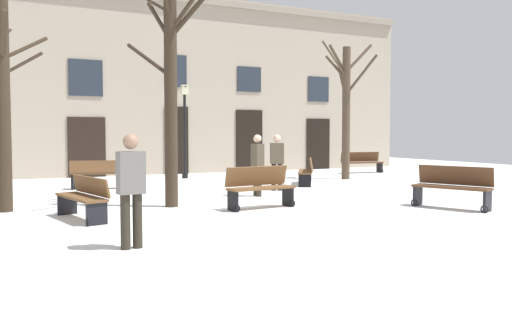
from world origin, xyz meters
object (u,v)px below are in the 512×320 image
(tree_right_of_center, at_px, (171,85))
(tree_center, at_px, (3,77))
(bench_by_litter_bin, at_px, (260,187))
(person_strolling, at_px, (131,185))
(person_by_shop_door, at_px, (257,162))
(bench_near_lamp, at_px, (84,197))
(streetlamp, at_px, (185,120))
(bench_back_to_back_left, at_px, (362,162))
(bench_near_center_tree, at_px, (307,171))
(person_near_bench, at_px, (277,160))
(tree_left_of_center, at_px, (346,104))
(bench_facing_shops, at_px, (452,187))
(bench_back_to_back_right, at_px, (100,174))

(tree_right_of_center, xyz_separation_m, tree_center, (-3.42, 0.78, 0.11))
(bench_by_litter_bin, height_order, person_strolling, person_strolling)
(bench_by_litter_bin, xyz_separation_m, person_by_shop_door, (0.93, 2.03, 0.43))
(bench_near_lamp, distance_m, person_by_shop_door, 5.05)
(tree_right_of_center, relative_size, streetlamp, 1.47)
(bench_back_to_back_left, xyz_separation_m, bench_near_center_tree, (-4.72, -3.29, -0.01))
(bench_near_center_tree, distance_m, person_near_bench, 2.10)
(streetlamp, relative_size, bench_back_to_back_left, 1.89)
(tree_left_of_center, height_order, bench_near_lamp, tree_left_of_center)
(streetlamp, relative_size, person_strolling, 2.13)
(tree_right_of_center, distance_m, bench_near_center_tree, 6.67)
(tree_left_of_center, distance_m, bench_facing_shops, 7.87)
(bench_facing_shops, distance_m, bench_back_to_back_right, 9.95)
(tree_left_of_center, distance_m, bench_by_litter_bin, 8.43)
(bench_back_to_back_left, bearing_deg, bench_near_center_tree, -138.99)
(tree_center, distance_m, bench_back_to_back_right, 5.15)
(bench_back_to_back_right, relative_size, person_near_bench, 1.06)
(tree_center, distance_m, person_near_bench, 7.52)
(bench_by_litter_bin, height_order, person_near_bench, person_near_bench)
(tree_center, relative_size, bench_by_litter_bin, 3.31)
(bench_by_litter_bin, distance_m, person_by_shop_door, 2.27)
(streetlamp, bearing_deg, person_by_shop_door, -89.68)
(bench_near_lamp, xyz_separation_m, person_by_shop_door, (4.67, 1.86, 0.47))
(tree_right_of_center, distance_m, tree_left_of_center, 8.89)
(tree_right_of_center, height_order, bench_near_center_tree, tree_right_of_center)
(tree_right_of_center, relative_size, bench_near_center_tree, 2.88)
(bench_near_lamp, height_order, bench_facing_shops, bench_facing_shops)
(tree_left_of_center, height_order, bench_back_to_back_right, tree_left_of_center)
(tree_center, xyz_separation_m, tree_left_of_center, (11.25, 3.42, -0.13))
(tree_center, bearing_deg, bench_by_litter_bin, -20.35)
(streetlamp, distance_m, bench_near_lamp, 9.41)
(tree_left_of_center, distance_m, bench_back_to_back_right, 9.02)
(bench_near_lamp, height_order, bench_back_to_back_right, bench_back_to_back_right)
(tree_center, relative_size, streetlamp, 1.53)
(person_near_bench, distance_m, person_strolling, 8.04)
(tree_right_of_center, distance_m, bench_by_litter_bin, 3.06)
(bench_by_litter_bin, height_order, bench_back_to_back_right, bench_by_litter_bin)
(bench_by_litter_bin, bearing_deg, tree_right_of_center, 140.48)
(bench_near_center_tree, relative_size, bench_by_litter_bin, 1.10)
(bench_back_to_back_left, distance_m, person_near_bench, 7.81)
(bench_back_to_back_right, bearing_deg, bench_near_lamp, 93.72)
(tree_center, xyz_separation_m, person_by_shop_door, (6.04, 0.13, -1.96))
(tree_left_of_center, xyz_separation_m, bench_facing_shops, (-2.26, -7.19, -2.25))
(person_by_shop_door, bearing_deg, tree_center, 90.67)
(streetlamp, bearing_deg, bench_by_litter_bin, -96.23)
(bench_near_lamp, height_order, person_near_bench, person_near_bench)
(bench_near_center_tree, bearing_deg, tree_right_of_center, -28.66)
(streetlamp, height_order, person_near_bench, streetlamp)
(tree_left_of_center, bearing_deg, person_strolling, -139.69)
(bench_back_to_back_left, relative_size, bench_near_lamp, 1.05)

